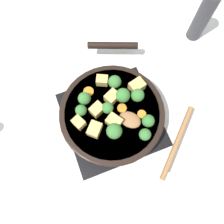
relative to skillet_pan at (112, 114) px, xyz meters
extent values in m
plane|color=silver|center=(0.00, 0.00, -0.06)|extent=(2.40, 2.40, 0.00)
cube|color=black|center=(0.00, 0.00, -0.05)|extent=(0.31, 0.31, 0.01)
torus|color=black|center=(0.00, 0.00, -0.04)|extent=(0.24, 0.24, 0.01)
cube|color=black|center=(0.00, 0.00, -0.04)|extent=(0.01, 0.23, 0.01)
cube|color=black|center=(0.00, 0.00, -0.04)|extent=(0.23, 0.01, 0.01)
cylinder|color=black|center=(0.00, 0.00, 0.00)|extent=(0.32, 0.32, 0.06)
cylinder|color=brown|center=(0.00, 0.00, 0.00)|extent=(0.29, 0.29, 0.05)
torus|color=black|center=(0.00, 0.00, 0.02)|extent=(0.33, 0.33, 0.01)
cylinder|color=black|center=(-0.09, -0.23, 0.01)|extent=(0.17, 0.09, 0.02)
ellipsoid|color=olive|center=(-0.04, 0.05, 0.03)|extent=(0.08, 0.08, 0.01)
cylinder|color=olive|center=(-0.14, 0.16, 0.03)|extent=(0.18, 0.17, 0.02)
cube|color=tan|center=(0.01, 0.04, 0.04)|extent=(0.05, 0.05, 0.03)
cube|color=tan|center=(0.04, -0.02, 0.04)|extent=(0.05, 0.05, 0.03)
cube|color=tan|center=(-0.01, -0.10, 0.04)|extent=(0.04, 0.04, 0.03)
cube|color=tan|center=(-0.10, -0.04, 0.04)|extent=(0.05, 0.04, 0.03)
cube|color=tan|center=(-0.01, -0.04, 0.04)|extent=(0.05, 0.05, 0.03)
cube|color=tan|center=(0.11, 0.00, 0.04)|extent=(0.04, 0.04, 0.03)
cube|color=tan|center=(0.07, 0.04, 0.04)|extent=(0.05, 0.05, 0.03)
cylinder|color=#709956|center=(-0.06, 0.11, 0.03)|extent=(0.01, 0.01, 0.01)
sphere|color=#387533|center=(-0.06, 0.11, 0.05)|extent=(0.03, 0.03, 0.03)
cylinder|color=#709956|center=(-0.08, 0.07, 0.03)|extent=(0.01, 0.01, 0.01)
sphere|color=#387533|center=(-0.08, 0.07, 0.05)|extent=(0.04, 0.04, 0.04)
cylinder|color=#709956|center=(0.02, 0.07, 0.03)|extent=(0.01, 0.01, 0.01)
sphere|color=#387533|center=(0.02, 0.07, 0.05)|extent=(0.05, 0.05, 0.05)
cylinder|color=#709956|center=(-0.09, -0.01, 0.03)|extent=(0.01, 0.01, 0.01)
sphere|color=#387533|center=(-0.09, -0.01, 0.05)|extent=(0.04, 0.04, 0.04)
cylinder|color=#709956|center=(-0.04, -0.08, 0.03)|extent=(0.01, 0.01, 0.01)
sphere|color=#387533|center=(-0.04, -0.08, 0.05)|extent=(0.04, 0.04, 0.04)
cylinder|color=#709956|center=(0.07, -0.06, 0.03)|extent=(0.01, 0.01, 0.01)
sphere|color=#387533|center=(0.07, -0.06, 0.05)|extent=(0.04, 0.04, 0.04)
cylinder|color=#709956|center=(-0.05, -0.03, 0.03)|extent=(0.01, 0.01, 0.01)
sphere|color=#387533|center=(-0.05, -0.03, 0.05)|extent=(0.04, 0.04, 0.04)
cylinder|color=#709956|center=(0.01, -0.01, 0.03)|extent=(0.01, 0.01, 0.01)
sphere|color=#387533|center=(0.01, -0.01, 0.05)|extent=(0.04, 0.04, 0.04)
cylinder|color=#709956|center=(0.09, -0.03, 0.03)|extent=(0.01, 0.01, 0.01)
sphere|color=#387533|center=(0.09, -0.03, 0.05)|extent=(0.03, 0.03, 0.03)
cylinder|color=orange|center=(-0.03, 0.01, 0.03)|extent=(0.03, 0.03, 0.01)
cylinder|color=orange|center=(0.05, -0.09, 0.03)|extent=(0.03, 0.03, 0.01)
cylinder|color=orange|center=(-0.08, 0.04, 0.03)|extent=(0.03, 0.03, 0.01)
cylinder|color=#333338|center=(-0.41, -0.20, 0.04)|extent=(0.05, 0.05, 0.19)
camera|label=1|loc=(0.07, 0.19, 0.66)|focal=35.00mm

